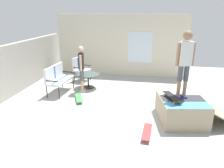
% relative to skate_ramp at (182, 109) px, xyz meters
% --- Properties ---
extents(ground_plane, '(12.00, 12.00, 0.10)m').
position_rel_skate_ramp_xyz_m(ground_plane, '(0.40, 1.84, -0.38)').
color(ground_plane, '#A8A8A3').
extents(back_wall_cinderblock, '(9.00, 0.20, 1.81)m').
position_rel_skate_ramp_xyz_m(back_wall_cinderblock, '(0.40, 5.84, 0.58)').
color(back_wall_cinderblock, '#ADA89E').
rests_on(back_wall_cinderblock, ground_plane).
extents(house_facade, '(0.23, 6.00, 2.80)m').
position_rel_skate_ramp_xyz_m(house_facade, '(4.19, 2.32, 1.07)').
color(house_facade, beige).
rests_on(house_facade, ground_plane).
extents(skate_ramp, '(1.68, 2.24, 0.66)m').
position_rel_skate_ramp_xyz_m(skate_ramp, '(0.00, 0.00, 0.00)').
color(skate_ramp, tan).
rests_on(skate_ramp, ground_plane).
extents(patio_bench, '(1.29, 0.64, 1.02)m').
position_rel_skate_ramp_xyz_m(patio_bench, '(1.40, 4.30, 0.29)').
color(patio_bench, '#2D2823').
rests_on(patio_bench, ground_plane).
extents(patio_chair_near_house, '(0.77, 0.73, 1.02)m').
position_rel_skate_ramp_xyz_m(patio_chair_near_house, '(2.93, 3.95, 0.28)').
color(patio_chair_near_house, '#2D2823').
rests_on(patio_chair_near_house, ground_plane).
extents(patio_table, '(0.90, 0.90, 0.57)m').
position_rel_skate_ramp_xyz_m(patio_table, '(2.07, 3.32, 0.08)').
color(patio_table, '#2D2823').
rests_on(patio_table, ground_plane).
extents(person_watching, '(0.47, 0.30, 1.73)m').
position_rel_skate_ramp_xyz_m(person_watching, '(1.65, 3.43, 0.68)').
color(person_watching, silver).
rests_on(person_watching, ground_plane).
extents(person_skater, '(0.30, 0.47, 1.79)m').
position_rel_skate_ramp_xyz_m(person_skater, '(0.05, 0.07, 1.39)').
color(person_skater, navy).
rests_on(person_skater, skate_ramp).
extents(skateboard_by_bench, '(0.81, 0.51, 0.10)m').
position_rel_skate_ramp_xyz_m(skateboard_by_bench, '(0.79, 3.29, -0.24)').
color(skateboard_by_bench, '#3F8C4C').
rests_on(skateboard_by_bench, ground_plane).
extents(skateboard_spare, '(0.81, 0.26, 0.10)m').
position_rel_skate_ramp_xyz_m(skateboard_spare, '(-0.96, 0.94, -0.24)').
color(skateboard_spare, '#B23838').
rests_on(skateboard_spare, ground_plane).
extents(skateboard_on_ramp, '(0.82, 0.48, 0.10)m').
position_rel_skate_ramp_xyz_m(skateboard_on_ramp, '(-0.15, 0.33, 0.42)').
color(skateboard_on_ramp, black).
rests_on(skateboard_on_ramp, skate_ramp).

